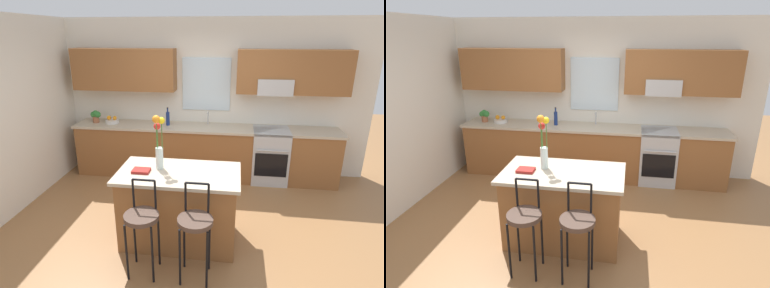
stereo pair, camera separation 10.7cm
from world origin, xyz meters
The scene contains 14 objects.
ground_plane centered at (0.00, 0.00, 0.00)m, with size 14.00×14.00×0.00m, color olive.
wall_left centered at (-2.56, 0.30, 1.35)m, with size 0.12×4.60×2.70m, color silver.
back_wall_assembly centered at (0.02, 1.98, 1.51)m, with size 5.60×0.50×2.70m.
counter_run centered at (0.00, 1.70, 0.47)m, with size 4.56×0.64×0.92m.
sink_faucet centered at (0.05, 1.84, 1.06)m, with size 0.02×0.13×0.23m.
oven_range centered at (1.14, 1.68, 0.46)m, with size 0.60×0.64×0.92m.
kitchen_island centered at (-0.10, -0.21, 0.46)m, with size 1.42×0.80×0.92m.
bar_stool_near centered at (-0.37, -0.82, 0.64)m, with size 0.36×0.36×1.04m.
bar_stool_middle centered at (0.18, -0.82, 0.64)m, with size 0.36×0.36×1.04m.
flower_vase centered at (-0.34, -0.15, 1.25)m, with size 0.14×0.14×0.66m.
cookbook centered at (-0.53, -0.27, 0.94)m, with size 0.20×0.15×0.03m, color maroon.
fruit_bowl_oranges centered at (-1.66, 1.70, 0.96)m, with size 0.24×0.24×0.13m.
bottle_olive_oil centered at (-0.63, 1.70, 1.05)m, with size 0.06×0.06×0.32m.
potted_plant_small centered at (-1.95, 1.70, 1.05)m, with size 0.19×0.13×0.22m.
Camera 1 is at (0.52, -3.50, 2.44)m, focal length 29.49 mm.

